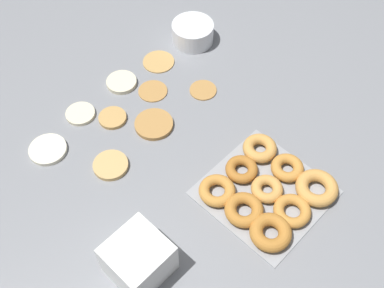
# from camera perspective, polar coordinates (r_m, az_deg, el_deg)

# --- Properties ---
(ground_plane) EXTENTS (3.00, 3.00, 0.00)m
(ground_plane) POSITION_cam_1_polar(r_m,az_deg,el_deg) (1.41, -4.33, 0.59)
(ground_plane) COLOR gray
(pancake_0) EXTENTS (0.11, 0.11, 0.01)m
(pancake_0) POSITION_cam_1_polar(r_m,az_deg,el_deg) (1.43, -4.55, 2.35)
(pancake_0) COLOR #B27F42
(pancake_0) RESTS_ON ground_plane
(pancake_1) EXTENTS (0.08, 0.08, 0.01)m
(pancake_1) POSITION_cam_1_polar(r_m,az_deg,el_deg) (1.47, -9.40, 3.07)
(pancake_1) COLOR tan
(pancake_1) RESTS_ON ground_plane
(pancake_2) EXTENTS (0.09, 0.09, 0.01)m
(pancake_2) POSITION_cam_1_polar(r_m,az_deg,el_deg) (1.52, 1.32, 6.46)
(pancake_2) COLOR #B27F42
(pancake_2) RESTS_ON ground_plane
(pancake_3) EXTENTS (0.11, 0.11, 0.01)m
(pancake_3) POSITION_cam_1_polar(r_m,az_deg,el_deg) (1.44, -16.71, -0.64)
(pancake_3) COLOR silver
(pancake_3) RESTS_ON ground_plane
(pancake_4) EXTENTS (0.10, 0.10, 0.01)m
(pancake_4) POSITION_cam_1_polar(r_m,az_deg,el_deg) (1.56, -8.35, 7.25)
(pancake_4) COLOR beige
(pancake_4) RESTS_ON ground_plane
(pancake_5) EXTENTS (0.10, 0.10, 0.01)m
(pancake_5) POSITION_cam_1_polar(r_m,az_deg,el_deg) (1.61, -3.99, 9.76)
(pancake_5) COLOR tan
(pancake_5) RESTS_ON ground_plane
(pancake_6) EXTENTS (0.10, 0.10, 0.01)m
(pancake_6) POSITION_cam_1_polar(r_m,az_deg,el_deg) (1.36, -9.62, -2.49)
(pancake_6) COLOR tan
(pancake_6) RESTS_ON ground_plane
(pancake_7) EXTENTS (0.09, 0.09, 0.01)m
(pancake_7) POSITION_cam_1_polar(r_m,az_deg,el_deg) (1.53, -4.67, 6.32)
(pancake_7) COLOR #B27F42
(pancake_7) RESTS_ON ground_plane
(pancake_8) EXTENTS (0.09, 0.09, 0.01)m
(pancake_8) POSITION_cam_1_polar(r_m,az_deg,el_deg) (1.49, -13.08, 3.50)
(pancake_8) COLOR beige
(pancake_8) RESTS_ON ground_plane
(donut_tray) EXTENTS (0.30, 0.31, 0.04)m
(donut_tray) POSITION_cam_1_polar(r_m,az_deg,el_deg) (1.30, 9.03, -5.57)
(donut_tray) COLOR #93969B
(donut_tray) RESTS_ON ground_plane
(batter_bowl) EXTENTS (0.14, 0.14, 0.07)m
(batter_bowl) POSITION_cam_1_polar(r_m,az_deg,el_deg) (1.67, 0.09, 13.05)
(batter_bowl) COLOR white
(batter_bowl) RESTS_ON ground_plane
(container_stack) EXTENTS (0.14, 0.13, 0.11)m
(container_stack) POSITION_cam_1_polar(r_m,az_deg,el_deg) (1.17, -6.38, -13.41)
(container_stack) COLOR white
(container_stack) RESTS_ON ground_plane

